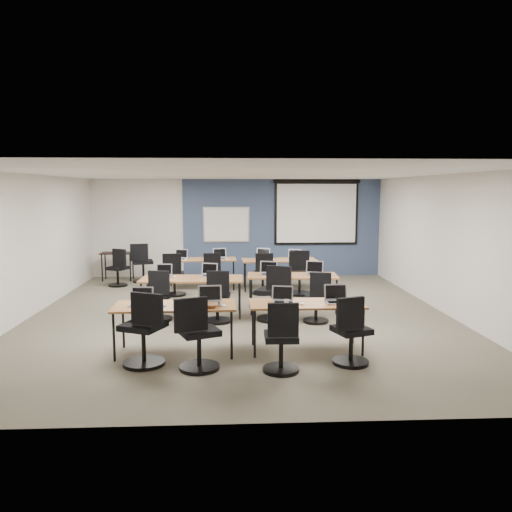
{
  "coord_description": "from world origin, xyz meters",
  "views": [
    {
      "loc": [
        -0.17,
        -9.38,
        2.39
      ],
      "look_at": [
        0.32,
        0.4,
        1.1
      ],
      "focal_mm": 35.0,
      "sensor_mm": 36.0,
      "label": 1
    }
  ],
  "objects": [
    {
      "name": "task_chair_6",
      "position": [
        0.61,
        -0.42,
        0.44
      ],
      "size": [
        0.62,
        0.57,
        1.05
      ],
      "rotation": [
        0.0,
        0.0,
        -0.44
      ],
      "color": "black",
      "rests_on": "floor"
    },
    {
      "name": "laptop_11",
      "position": [
        1.39,
        2.62,
        0.79
      ],
      "size": [
        0.31,
        0.26,
        0.24
      ],
      "rotation": [
        0.0,
        0.0,
        -0.34
      ],
      "color": "silver",
      "rests_on": "training_table_back_right"
    },
    {
      "name": "wall_right",
      "position": [
        4.0,
        0.0,
        1.35
      ],
      "size": [
        0.04,
        9.0,
        2.7
      ],
      "primitive_type": "cube",
      "color": "beige",
      "rests_on": "ground"
    },
    {
      "name": "task_chair_1",
      "position": [
        -0.63,
        -2.92,
        0.42
      ],
      "size": [
        0.58,
        0.55,
        1.02
      ],
      "rotation": [
        0.0,
        0.0,
        0.39
      ],
      "color": "black",
      "rests_on": "floor"
    },
    {
      "name": "laptop_3",
      "position": [
        1.4,
        -2.15,
        0.79
      ],
      "size": [
        0.35,
        0.3,
        0.26
      ],
      "rotation": [
        0.0,
        0.0,
        0.03
      ],
      "color": "silver",
      "rests_on": "training_table_front_right"
    },
    {
      "name": "training_table_mid_right",
      "position": [
        1.04,
        0.31,
        0.68
      ],
      "size": [
        1.77,
        0.74,
        0.73
      ],
      "rotation": [
        0.0,
        0.0,
        -0.05
      ],
      "color": "brown",
      "rests_on": "floor"
    },
    {
      "name": "snack_plate",
      "position": [
        0.51,
        -2.3,
        0.74
      ],
      "size": [
        0.22,
        0.22,
        0.01
      ],
      "primitive_type": "cylinder",
      "rotation": [
        0.0,
        0.0,
        -0.14
      ],
      "color": "white",
      "rests_on": "training_table_front_right"
    },
    {
      "name": "spare_chair_b",
      "position": [
        -3.0,
        3.1,
        0.39
      ],
      "size": [
        0.52,
        0.47,
        0.96
      ],
      "rotation": [
        0.0,
        0.0,
        -0.5
      ],
      "color": "black",
      "rests_on": "floor"
    },
    {
      "name": "task_chair_9",
      "position": [
        -0.59,
        2.09,
        0.4
      ],
      "size": [
        0.49,
        0.49,
        0.97
      ],
      "rotation": [
        0.0,
        0.0,
        0.16
      ],
      "color": "black",
      "rests_on": "floor"
    },
    {
      "name": "training_table_front_left",
      "position": [
        -1.0,
        -2.19,
        0.68
      ],
      "size": [
        1.77,
        0.74,
        0.73
      ],
      "rotation": [
        0.0,
        0.0,
        0.03
      ],
      "color": "brown",
      "rests_on": "floor"
    },
    {
      "name": "training_table_front_right",
      "position": [
        0.95,
        -2.15,
        0.68
      ],
      "size": [
        1.69,
        0.71,
        0.73
      ],
      "rotation": [
        0.0,
        0.0,
        -0.01
      ],
      "color": "brown",
      "rests_on": "floor"
    },
    {
      "name": "utility_table",
      "position": [
        -3.21,
        3.97,
        0.65
      ],
      "size": [
        0.86,
        0.48,
        0.75
      ],
      "rotation": [
        0.0,
        0.0,
        0.0
      ],
      "color": "black",
      "rests_on": "floor"
    },
    {
      "name": "task_chair_10",
      "position": [
        0.56,
        1.93,
        0.4
      ],
      "size": [
        0.5,
        0.5,
        0.98
      ],
      "rotation": [
        0.0,
        0.0,
        -0.12
      ],
      "color": "black",
      "rests_on": "floor"
    },
    {
      "name": "laptop_4",
      "position": [
        -1.49,
        0.26,
        0.79
      ],
      "size": [
        0.31,
        0.27,
        0.24
      ],
      "rotation": [
        0.0,
        0.0,
        -0.11
      ],
      "color": "#AAAAAA",
      "rests_on": "training_table_mid_left"
    },
    {
      "name": "task_chair_5",
      "position": [
        -0.42,
        -0.51,
        0.4
      ],
      "size": [
        0.5,
        0.5,
        0.98
      ],
      "rotation": [
        0.0,
        0.0,
        -0.1
      ],
      "color": "black",
      "rests_on": "floor"
    },
    {
      "name": "training_table_back_left",
      "position": [
        -0.9,
        2.75,
        0.68
      ],
      "size": [
        1.69,
        0.7,
        0.73
      ],
      "rotation": [
        0.0,
        0.0,
        0.05
      ],
      "color": "#9B6029",
      "rests_on": "floor"
    },
    {
      "name": "ceiling",
      "position": [
        0.0,
        0.0,
        2.7
      ],
      "size": [
        8.0,
        9.0,
        0.02
      ],
      "primitive_type": "cube",
      "color": "white",
      "rests_on": "ground"
    },
    {
      "name": "task_chair_3",
      "position": [
        1.46,
        -2.82,
        0.41
      ],
      "size": [
        0.52,
        0.5,
        0.98
      ],
      "rotation": [
        0.0,
        0.0,
        0.34
      ],
      "color": "black",
      "rests_on": "floor"
    },
    {
      "name": "task_chair_7",
      "position": [
        1.38,
        -0.61,
        0.39
      ],
      "size": [
        0.46,
        0.46,
        0.95
      ],
      "rotation": [
        0.0,
        0.0,
        -0.23
      ],
      "color": "black",
      "rests_on": "floor"
    },
    {
      "name": "laptop_10",
      "position": [
        0.62,
        2.67,
        0.79
      ],
      "size": [
        0.34,
        0.29,
        0.26
      ],
      "rotation": [
        0.0,
        0.0,
        -0.33
      ],
      "color": "silver",
      "rests_on": "training_table_back_right"
    },
    {
      "name": "blue_mousepad",
      "position": [
        -1.27,
        -2.32,
        0.73
      ],
      "size": [
        0.31,
        0.28,
        0.01
      ],
      "primitive_type": "cube",
      "rotation": [
        0.0,
        0.0,
        -0.26
      ],
      "color": "#202194",
      "rests_on": "training_table_front_left"
    },
    {
      "name": "task_chair_11",
      "position": [
        1.39,
        1.83,
        0.44
      ],
      "size": [
        0.58,
        0.58,
        1.05
      ],
      "rotation": [
        0.0,
        0.0,
        0.19
      ],
      "color": "black",
      "rests_on": "floor"
    },
    {
      "name": "mouse_8",
      "position": [
        -1.27,
        2.57,
        0.74
      ],
      "size": [
        0.1,
        0.12,
        0.04
      ],
      "primitive_type": "ellipsoid",
      "rotation": [
        0.0,
        0.0,
        -0.33
      ],
      "color": "white",
      "rests_on": "training_table_back_left"
    },
    {
      "name": "task_chair_2",
      "position": [
        0.48,
        -3.07,
        0.4
      ],
      "size": [
        0.49,
        0.49,
        0.97
      ],
      "rotation": [
        0.0,
        0.0,
        -0.02
      ],
      "color": "black",
      "rests_on": "floor"
    },
    {
      "name": "mouse_1",
      "position": [
        -0.28,
        -2.33,
        0.74
      ],
      "size": [
        0.06,
        0.1,
        0.03
      ],
      "primitive_type": "ellipsoid",
      "rotation": [
        0.0,
        0.0,
        0.03
      ],
      "color": "white",
      "rests_on": "training_table_front_left"
    },
    {
      "name": "coffee_cup",
      "position": [
        0.63,
        -2.3,
        0.77
      ],
      "size": [
        0.07,
        0.07,
        0.06
      ],
      "primitive_type": "imported",
      "rotation": [
        0.0,
        0.0,
        -0.19
      ],
      "color": "silver",
      "rests_on": "snack_plate"
    },
    {
      "name": "mouse_11",
      "position": [
        1.64,
        2.42,
        0.74
      ],
      "size": [
        0.08,
        0.11,
        0.03
      ],
      "primitive_type": "ellipsoid",
      "rotation": [
        0.0,
        0.0,
        0.2
      ],
      "color": "white",
      "rests_on": "training_table_back_right"
    },
    {
      "name": "mouse_0",
      "position": [
        -1.24,
        -2.28,
        0.74
      ],
      "size": [
        0.06,
        0.09,
        0.03
      ],
      "primitive_type": "ellipsoid",
      "rotation": [
        0.0,
        0.0,
        -0.08
      ],
      "color": "white",
      "rests_on": "training_table_front_left"
    },
    {
      "name": "mouse_2",
      "position": [
        0.86,
        -2.26,
        0.74
      ],
      "size": [
        0.06,
        0.1,
        0.04
      ],
      "primitive_type": "ellipsoid",
      "rotation": [
        0.0,
        0.0,
        0.01
      ],
      "color": "white",
      "rests_on": "training_table_front_right"
    },
    {
      "name": "projector_screen",
      "position": [
        2.2,
        4.41,
        1.89
      ],
      "size": [
        2.4,
        0.1,
        1.82
      ],
      "color": "black",
      "rests_on": "wall_back"
    },
    {
      "name": "snack_bowl",
      "position": [
        -0.47,
        -2.38,
        0.76
      ],
      "size": [
        0.24,
        0.24,
        0.06
      ],
      "primitive_type": "imported",
      "rotation": [
        0.0,
        0.0,
        -0.09
      ],
      "color": "brown",
      "rests_on": "training_table_front_left"
    },
    {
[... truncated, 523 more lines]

